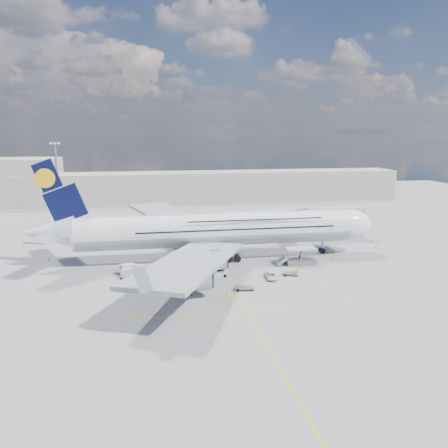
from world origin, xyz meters
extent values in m
plane|color=gray|center=(0.00, 0.00, 0.00)|extent=(300.00, 300.00, 0.00)
cube|color=#F7B70D|center=(0.00, 0.00, 0.01)|extent=(0.25, 220.00, 0.01)
cube|color=#F7B70D|center=(0.00, -20.00, 0.01)|extent=(120.00, 0.25, 0.01)
cube|color=#F7B70D|center=(14.00, 10.00, 0.01)|extent=(14.16, 99.06, 0.01)
cylinder|color=white|center=(0.00, 10.00, 6.80)|extent=(62.00, 7.20, 7.20)
cylinder|color=#9EA0A5|center=(0.00, 10.00, 6.65)|extent=(60.76, 7.13, 7.13)
ellipsoid|color=white|center=(8.00, 10.00, 8.78)|extent=(36.00, 6.84, 3.76)
ellipsoid|color=white|center=(31.00, 10.00, 6.80)|extent=(11.52, 7.20, 7.20)
ellipsoid|color=black|center=(34.24, 10.00, 7.40)|extent=(3.84, 4.16, 1.44)
cone|color=white|center=(-35.50, 10.00, 7.60)|extent=(10.00, 6.84, 6.84)
cube|color=black|center=(-33.50, 10.00, 16.40)|extent=(11.02, 0.46, 14.61)
cylinder|color=yellow|center=(-35.60, 10.00, 18.90)|extent=(4.00, 0.60, 4.00)
cube|color=#999EA3|center=(-8.00, 30.00, 5.60)|extent=(25.49, 39.15, 3.35)
cube|color=#999EA3|center=(-8.00, -10.00, 5.60)|extent=(25.49, 39.15, 3.35)
cylinder|color=#B7BABF|center=(-3.00, 22.50, 3.20)|extent=(5.20, 3.50, 3.50)
cylinder|color=#B7BABF|center=(-7.50, 33.00, 3.20)|extent=(5.20, 3.50, 3.50)
cylinder|color=#B7BABF|center=(-3.00, -2.50, 3.20)|extent=(5.20, 3.50, 3.50)
cylinder|color=#B7BABF|center=(-7.50, -13.00, 3.20)|extent=(5.20, 3.50, 3.50)
cylinder|color=gray|center=(25.00, 10.00, 2.20)|extent=(0.44, 0.44, 3.80)
cylinder|color=black|center=(25.00, 10.00, 0.65)|extent=(1.30, 0.90, 1.30)
cylinder|color=gray|center=(0.00, 10.00, 2.20)|extent=(0.56, 0.56, 3.80)
cylinder|color=black|center=(0.00, 13.20, 0.75)|extent=(1.50, 0.90, 1.50)
cube|color=#B7B7BC|center=(25.00, 18.60, 7.10)|extent=(3.00, 10.00, 2.60)
cube|color=#B7B7BC|center=(33.00, 23.60, 7.10)|extent=(18.00, 3.00, 2.60)
cylinder|color=gray|center=(27.00, 21.60, 3.55)|extent=(0.80, 0.80, 7.10)
cylinder|color=black|center=(27.00, 21.60, 0.45)|extent=(0.90, 0.80, 0.90)
cylinder|color=gray|center=(41.00, 23.60, 3.55)|extent=(1.00, 1.00, 7.10)
cube|color=gray|center=(41.00, 23.60, 0.40)|extent=(2.00, 2.00, 0.80)
cylinder|color=#B7B7BC|center=(25.00, 14.80, 7.10)|extent=(3.60, 3.60, 2.80)
cube|color=silver|center=(17.00, 2.90, 3.50)|extent=(6.50, 3.20, 0.35)
cube|color=gray|center=(17.00, 2.90, 0.55)|extent=(6.50, 3.20, 1.10)
cube|color=gray|center=(17.00, 2.90, 2.05)|extent=(0.22, 1.99, 3.00)
cylinder|color=black|center=(14.40, 1.70, 0.35)|extent=(0.70, 0.30, 0.70)
cube|color=silver|center=(12.80, 2.90, 1.00)|extent=(2.16, 2.60, 1.60)
cylinder|color=gray|center=(-40.00, 45.00, 12.50)|extent=(0.70, 0.70, 25.00)
cube|color=gray|center=(-40.00, 45.00, 25.20)|extent=(3.00, 0.40, 0.60)
cube|color=#B2AD9E|center=(0.00, 95.00, 6.00)|extent=(180.00, 16.00, 12.00)
cube|color=#B2AD9E|center=(-70.00, 100.00, 9.00)|extent=(40.00, 22.00, 18.00)
cube|color=#193814|center=(40.00, 140.00, 4.00)|extent=(160.00, 6.00, 8.00)
cube|color=gray|center=(-17.44, 1.79, 0.35)|extent=(3.34, 2.34, 0.18)
cylinder|color=black|center=(-18.65, 1.19, 0.22)|extent=(0.44, 0.18, 0.44)
cylinder|color=black|center=(-16.23, 2.40, 0.22)|extent=(0.44, 0.18, 0.44)
cube|color=silver|center=(-17.44, 1.79, 1.16)|extent=(2.53, 2.03, 1.51)
cube|color=gray|center=(-19.55, -0.29, 0.36)|extent=(3.24, 1.96, 0.18)
cylinder|color=black|center=(-20.79, -0.90, 0.23)|extent=(0.45, 0.18, 0.45)
cylinder|color=black|center=(-18.32, 0.33, 0.23)|extent=(0.45, 0.18, 0.45)
cube|color=silver|center=(-19.55, -0.29, 1.18)|extent=(2.41, 1.77, 1.54)
cube|color=gray|center=(-7.74, -4.44, 0.39)|extent=(3.46, 2.03, 0.20)
cylinder|color=black|center=(-9.07, -5.10, 0.24)|extent=(0.49, 0.20, 0.49)
cylinder|color=black|center=(-6.40, -3.77, 0.24)|extent=(0.49, 0.20, 0.49)
cube|color=silver|center=(-7.74, -4.44, 1.28)|extent=(2.56, 1.85, 1.67)
cube|color=gray|center=(-19.66, 2.11, 0.39)|extent=(3.76, 2.88, 0.20)
cylinder|color=black|center=(-21.00, 1.45, 0.24)|extent=(0.49, 0.20, 0.49)
cylinder|color=black|center=(-18.33, 2.78, 0.24)|extent=(0.49, 0.20, 0.49)
cube|color=silver|center=(-19.66, 2.11, 1.28)|extent=(2.89, 2.45, 1.67)
cube|color=gray|center=(12.49, -4.03, 0.37)|extent=(3.56, 2.86, 0.19)
cylinder|color=black|center=(11.23, -4.65, 0.23)|extent=(0.46, 0.19, 0.46)
cylinder|color=black|center=(13.74, -3.40, 0.23)|extent=(0.46, 0.19, 0.46)
cube|color=gray|center=(1.65, -10.47, 0.40)|extent=(3.72, 2.43, 0.21)
cylinder|color=black|center=(0.27, -11.16, 0.25)|extent=(0.51, 0.21, 0.51)
cylinder|color=black|center=(3.03, -9.78, 0.25)|extent=(0.51, 0.21, 0.51)
cube|color=silver|center=(-1.59, -2.60, 0.68)|extent=(2.92, 1.79, 1.26)
cube|color=black|center=(-1.59, -2.60, 1.45)|extent=(1.19, 1.34, 0.48)
cylinder|color=black|center=(-2.56, -3.13, 0.31)|extent=(0.62, 0.24, 0.62)
cylinder|color=black|center=(-0.62, -2.06, 0.31)|extent=(0.62, 0.24, 0.62)
cube|color=gray|center=(-3.29, 34.86, 0.87)|extent=(5.66, 2.10, 1.74)
cube|color=silver|center=(-3.90, 34.86, 2.52)|extent=(4.18, 2.18, 1.91)
cube|color=silver|center=(-1.11, 34.86, 1.65)|extent=(1.57, 2.00, 1.39)
cube|color=black|center=(-0.50, 34.86, 1.83)|extent=(0.13, 1.74, 0.78)
cylinder|color=black|center=(-1.37, 33.86, 0.48)|extent=(0.96, 0.30, 0.96)
cylinder|color=black|center=(-5.20, 35.86, 0.48)|extent=(0.96, 0.30, 0.96)
cube|color=red|center=(-3.90, 34.86, 1.91)|extent=(4.22, 2.23, 0.44)
cube|color=gray|center=(-13.58, 40.08, 0.99)|extent=(6.74, 5.29, 1.98)
cube|color=silver|center=(-14.27, 40.08, 2.87)|extent=(5.34, 4.52, 2.17)
cube|color=silver|center=(-11.10, 40.08, 1.88)|extent=(2.68, 2.86, 1.58)
cube|color=black|center=(-10.41, 40.08, 2.08)|extent=(1.12, 1.78, 0.89)
cylinder|color=black|center=(-11.40, 38.94, 0.54)|extent=(1.09, 0.35, 1.09)
cylinder|color=black|center=(-15.75, 41.21, 0.54)|extent=(1.09, 0.35, 1.09)
imported|color=silver|center=(8.00, -5.52, 0.59)|extent=(2.15, 4.34, 1.18)
imported|color=#BAFF1A|center=(24.47, 10.83, 0.76)|extent=(0.66, 0.63, 1.51)
imported|color=#D2F91A|center=(25.52, 4.67, 0.91)|extent=(1.12, 1.07, 1.83)
imported|color=#91E117|center=(-15.77, -6.66, 0.77)|extent=(0.57, 0.96, 1.54)
imported|color=#CDFF1A|center=(13.63, -5.01, 0.80)|extent=(0.92, 0.90, 1.60)
imported|color=#D2FF1A|center=(-2.37, -15.01, 0.83)|extent=(1.21, 0.94, 1.65)
cone|color=red|center=(39.89, 12.04, 0.31)|extent=(0.48, 0.48, 0.61)
cube|color=red|center=(39.89, 12.04, 0.02)|extent=(0.42, 0.42, 0.03)
cone|color=red|center=(-10.36, 18.50, 0.26)|extent=(0.41, 0.41, 0.53)
cube|color=red|center=(-10.36, 18.50, 0.01)|extent=(0.36, 0.36, 0.03)
cone|color=red|center=(-15.48, 35.37, 0.29)|extent=(0.46, 0.46, 0.58)
cube|color=red|center=(-15.48, 35.37, 0.02)|extent=(0.39, 0.39, 0.03)
cone|color=red|center=(-12.08, -1.27, 0.26)|extent=(0.41, 0.41, 0.53)
cube|color=red|center=(-12.08, -1.27, 0.01)|extent=(0.36, 0.36, 0.03)
cone|color=red|center=(-8.18, -11.61, 0.25)|extent=(0.39, 0.39, 0.49)
cube|color=red|center=(-8.18, -11.61, 0.01)|extent=(0.33, 0.33, 0.03)
cone|color=red|center=(-37.48, 15.47, 0.26)|extent=(0.41, 0.41, 0.53)
cube|color=red|center=(-37.48, 15.47, 0.01)|extent=(0.36, 0.36, 0.03)
camera|label=1|loc=(-15.06, -83.92, 28.12)|focal=35.00mm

